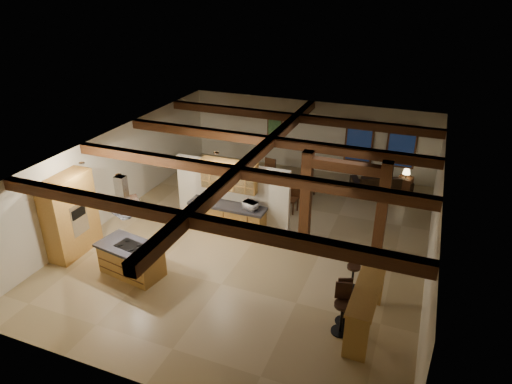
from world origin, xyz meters
TOP-DOWN VIEW (x-y plane):
  - ground at (0.00, 0.00)m, footprint 12.00×12.00m
  - room_walls at (0.00, 0.00)m, footprint 12.00×12.00m
  - ceiling_beams at (0.00, 0.00)m, footprint 10.00×12.00m
  - timber_posts at (2.50, 0.50)m, footprint 2.50×0.30m
  - partition_wall at (-1.00, 0.50)m, footprint 3.80×0.18m
  - pantry_cabinet at (-4.67, -2.60)m, footprint 0.67×1.60m
  - back_counter at (-1.00, 0.11)m, footprint 2.50×0.66m
  - upper_display_cabinet at (-1.00, 0.31)m, footprint 1.80×0.36m
  - range_hood at (-2.47, -2.91)m, footprint 1.10×1.10m
  - back_windows at (2.80, 5.93)m, footprint 2.70×0.07m
  - framed_art at (-1.50, 5.94)m, footprint 0.65×0.05m
  - recessed_cans at (-2.53, -1.93)m, footprint 3.16×2.46m
  - kitchen_island at (-2.47, -2.91)m, footprint 1.95×1.25m
  - dining_table at (-0.16, 2.92)m, footprint 2.03×1.43m
  - sofa at (3.11, 5.00)m, footprint 2.38×1.59m
  - microwave at (-0.21, 0.11)m, footprint 0.50×0.40m
  - bar_counter at (3.76, -2.77)m, footprint 0.61×2.25m
  - side_table at (3.95, 5.07)m, footprint 0.58×0.58m
  - table_lamp at (3.95, 5.07)m, footprint 0.28×0.28m
  - bar_stool_a at (3.28, -2.69)m, footprint 0.42×0.43m
  - bar_stool_b at (3.29, -3.04)m, footprint 0.45×0.46m
  - bar_stool_c at (3.23, -1.36)m, footprint 0.38×0.40m
  - dining_chairs at (-0.16, 2.92)m, footprint 2.16×2.16m

SIDE VIEW (x-z plane):
  - ground at x=0.00m, z-range 0.00..0.00m
  - side_table at x=3.95m, z-range 0.00..0.63m
  - sofa at x=3.11m, z-range 0.00..0.65m
  - dining_table at x=-0.16m, z-range 0.00..0.65m
  - kitchen_island at x=-2.47m, z-range 0.00..0.90m
  - back_counter at x=-1.00m, z-range 0.01..0.95m
  - bar_stool_c at x=3.23m, z-range 0.01..1.10m
  - bar_stool_a at x=3.28m, z-range 0.01..1.14m
  - bar_stool_b at x=3.29m, z-range 0.01..1.26m
  - dining_chairs at x=-0.16m, z-range 0.01..1.26m
  - bar_counter at x=3.76m, z-range 0.20..1.38m
  - table_lamp at x=3.95m, z-range 0.69..1.02m
  - microwave at x=-0.21m, z-range 0.94..1.18m
  - partition_wall at x=-1.00m, z-range 0.00..2.20m
  - pantry_cabinet at x=-4.67m, z-range 0.00..2.40m
  - back_windows at x=2.80m, z-range 0.65..2.35m
  - framed_art at x=-1.50m, z-range 1.27..2.12m
  - timber_posts at x=2.50m, z-range 0.31..3.21m
  - room_walls at x=0.00m, z-range -4.22..7.78m
  - range_hood at x=-2.47m, z-range 1.08..2.48m
  - upper_display_cabinet at x=-1.00m, z-range 1.37..2.33m
  - ceiling_beams at x=0.00m, z-range 2.62..2.90m
  - recessed_cans at x=-2.53m, z-range 2.85..2.89m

